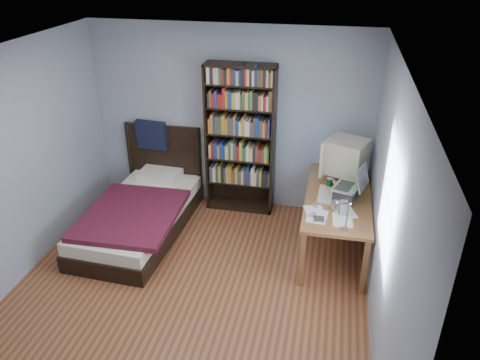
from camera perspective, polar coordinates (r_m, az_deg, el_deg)
The scene contains 14 objects.
room at distance 4.50m, azimuth -6.92°, elevation -1.51°, with size 4.20×4.24×2.50m.
desk at distance 6.16m, azimuth 11.72°, elevation -2.32°, with size 0.75×1.69×0.73m.
crt_monitor at distance 5.87m, azimuth 12.72°, elevation 2.73°, with size 0.61×0.56×0.53m.
laptop at distance 5.48m, azimuth 12.99°, elevation -1.30°, with size 0.43×0.41×0.42m.
desk_lamp at distance 4.46m, azimuth 11.86°, elevation -3.46°, with size 0.21×0.46×0.54m.
keyboard at distance 5.57m, azimuth 10.35°, elevation -1.73°, with size 0.16×0.41×0.03m, color beige.
speaker at distance 5.20m, azimuth 12.53°, elevation -3.35°, with size 0.08×0.08×0.16m, color gray.
soda_can at distance 5.73m, azimuth 10.85°, elevation -0.39°, with size 0.07×0.07×0.12m, color #083E0E.
mouse at distance 5.88m, azimuth 11.52°, elevation -0.19°, with size 0.06×0.11×0.04m, color silver.
phone_silver at distance 5.33m, azimuth 9.15°, elevation -3.07°, with size 0.05×0.09×0.02m, color silver.
phone_grey at distance 5.15m, azimuth 8.81°, elevation -4.20°, with size 0.05×0.10×0.02m, color gray.
external_drive at distance 5.08m, azimuth 9.60°, elevation -4.77°, with size 0.11×0.11×0.02m, color gray.
bookshelf at distance 6.25m, azimuth 0.03°, elevation 4.88°, with size 0.92×0.30×2.04m.
bed at distance 6.23m, azimuth -11.92°, elevation -3.74°, with size 1.17×2.15×1.16m.
Camera 1 is at (1.37, -3.72, 3.40)m, focal length 35.00 mm.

